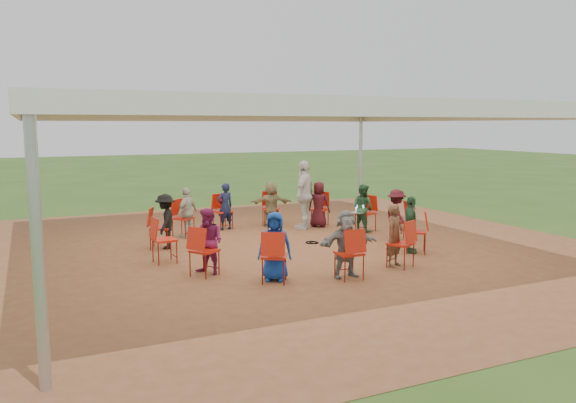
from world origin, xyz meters
name	(u,v)px	position (x,y,z in m)	size (l,w,h in m)	color
ground	(287,248)	(0.00, 0.00, 0.00)	(80.00, 80.00, 0.00)	#2D4D18
dirt_patch	(287,247)	(0.00, 0.00, 0.01)	(13.00, 13.00, 0.00)	brown
tent	(287,138)	(0.00, 0.00, 2.37)	(10.33, 10.33, 3.00)	#B2B2B7
chair_0	(366,214)	(2.59, 0.90, 0.45)	(0.42, 0.44, 0.90)	red
chair_1	(320,209)	(1.88, 2.00, 0.45)	(0.42, 0.44, 0.90)	red
chair_2	(270,209)	(0.73, 2.64, 0.45)	(0.42, 0.44, 0.90)	red
chair_3	(223,212)	(-0.58, 2.68, 0.45)	(0.42, 0.44, 0.90)	red
chair_4	(183,218)	(-1.76, 2.10, 0.45)	(0.42, 0.44, 0.90)	red
chair_5	(160,228)	(-2.53, 1.05, 0.45)	(0.42, 0.44, 0.90)	red
chair_6	(164,240)	(-2.73, -0.25, 0.45)	(0.42, 0.44, 0.90)	red
chair_7	(204,251)	(-2.30, -1.49, 0.45)	(0.42, 0.44, 0.90)	red
chair_8	(274,257)	(-1.34, -2.39, 0.45)	(0.42, 0.44, 0.90)	red
chair_9	(349,254)	(-0.08, -2.74, 0.45)	(0.42, 0.44, 0.90)	red
chair_10	(401,244)	(1.20, -2.46, 0.45)	(0.42, 0.44, 0.90)	red
chair_11	(416,232)	(2.21, -1.62, 0.45)	(0.42, 0.44, 0.90)	red
chair_12	(401,221)	(2.71, -0.41, 0.45)	(0.42, 0.44, 0.90)	red
person_seated_0	(363,208)	(2.48, 0.86, 0.60)	(0.58, 0.33, 1.19)	#244F30
person_seated_1	(319,204)	(1.79, 1.91, 0.60)	(0.58, 0.33, 1.19)	#3E1016
person_seated_2	(271,204)	(0.70, 2.52, 0.60)	(1.10, 0.41, 1.19)	#968C5F
person_seated_3	(225,206)	(-0.55, 2.56, 0.60)	(0.43, 0.28, 1.19)	#151A3A
person_seated_4	(187,212)	(-1.68, 2.01, 0.60)	(0.70, 0.36, 1.19)	#B9B7A3
person_seated_5	(166,221)	(-2.42, 1.00, 0.60)	(0.77, 0.38, 1.19)	black
person_seated_6	(209,242)	(-2.20, -1.42, 0.60)	(0.58, 0.33, 1.19)	#801E51
person_seated_7	(275,246)	(-1.29, -2.28, 0.60)	(0.58, 0.33, 1.19)	navy
person_seated_8	(346,244)	(-0.08, -2.62, 0.60)	(1.10, 0.41, 1.19)	gray
person_seated_9	(395,235)	(1.15, -2.35, 0.60)	(0.43, 0.28, 1.19)	brown
person_seated_10	(410,225)	(2.11, -1.55, 0.60)	(0.70, 0.36, 1.19)	#244F30
person_seated_11	(396,215)	(2.59, -0.39, 0.60)	(0.77, 0.38, 1.19)	#3E1016
standing_person	(304,195)	(1.32, 1.81, 0.89)	(1.03, 0.53, 1.76)	silver
cable_coil	(312,243)	(0.70, 0.15, 0.02)	(0.36, 0.36, 0.03)	black
laptop	(359,210)	(2.32, 0.80, 0.57)	(0.33, 0.37, 0.21)	#B7B7BC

